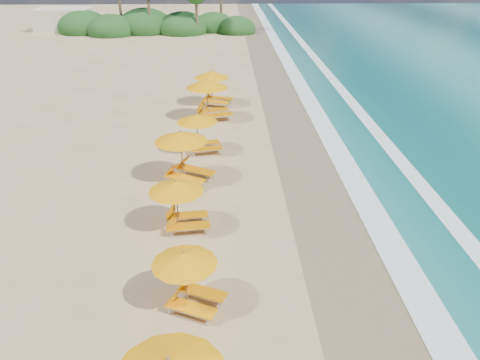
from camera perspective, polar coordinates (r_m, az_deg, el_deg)
ground at (r=19.72m, az=0.00°, el=-3.11°), size 160.00×160.00×0.00m
wet_sand at (r=20.22m, az=11.42°, el=-2.86°), size 4.00×160.00×0.01m
surf_foam at (r=20.99m, az=18.63°, el=-2.59°), size 4.00×160.00×0.01m
station_2 at (r=13.99m, az=-6.25°, el=-11.91°), size 2.64×2.61×2.02m
station_3 at (r=17.66m, az=-7.33°, el=-2.68°), size 2.50×2.37×2.15m
station_4 at (r=21.32m, az=-6.85°, el=3.34°), size 3.37×3.37×2.52m
station_5 at (r=24.50m, az=-4.92°, el=6.19°), size 2.65×2.54×2.21m
station_6 at (r=29.45m, az=-3.71°, el=10.36°), size 3.35×3.25×2.69m
station_7 at (r=32.38m, az=-3.21°, el=11.67°), size 3.11×3.04×2.46m
treeline at (r=63.90m, az=-10.84°, el=18.48°), size 25.80×8.80×9.74m
beach_building at (r=69.03m, az=-21.03°, el=18.20°), size 7.00×5.00×2.80m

